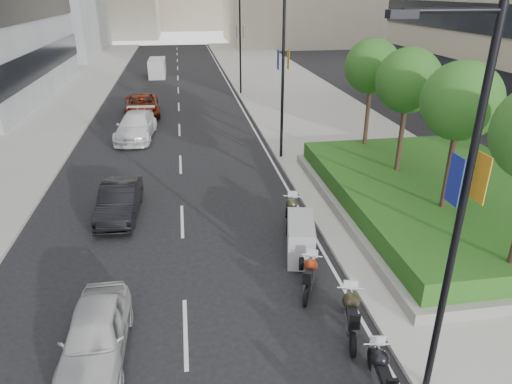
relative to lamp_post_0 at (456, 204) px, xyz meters
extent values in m
cube|color=#9E9B93|center=(4.86, 29.00, -4.99)|extent=(10.00, 100.00, 0.15)
cube|color=#9E9B93|center=(-16.14, 29.00, -4.99)|extent=(8.00, 100.00, 0.15)
cube|color=silver|center=(-0.44, 29.00, -5.06)|extent=(0.12, 100.00, 0.01)
cube|color=silver|center=(-5.64, 29.00, -5.06)|extent=(0.12, 100.00, 0.01)
cube|color=gray|center=(5.86, 9.00, -4.72)|extent=(10.00, 14.00, 0.40)
cube|color=#184313|center=(5.86, 9.00, -4.12)|extent=(9.40, 13.40, 0.80)
cylinder|color=#332319|center=(4.36, 7.00, -2.52)|extent=(0.22, 0.22, 4.00)
sphere|color=#1F4A17|center=(4.36, 7.00, 0.38)|extent=(2.80, 2.80, 2.80)
cylinder|color=#332319|center=(4.36, 11.00, -2.52)|extent=(0.22, 0.22, 4.00)
sphere|color=#1F4A17|center=(4.36, 11.00, 0.38)|extent=(2.80, 2.80, 2.80)
cylinder|color=#332319|center=(4.36, 15.00, -2.52)|extent=(0.22, 0.22, 4.00)
sphere|color=#1F4A17|center=(4.36, 15.00, 0.38)|extent=(2.80, 2.80, 2.80)
cylinder|color=black|center=(0.16, 0.00, -0.57)|extent=(0.16, 0.16, 9.00)
cylinder|color=black|center=(-0.74, 0.00, 3.63)|extent=(1.80, 0.10, 0.10)
cube|color=black|center=(-1.64, 0.00, 3.58)|extent=(0.50, 0.22, 0.14)
cube|color=orange|center=(0.44, 0.00, 0.53)|extent=(0.02, 0.45, 1.00)
cube|color=navy|center=(-0.12, 0.00, 0.53)|extent=(0.02, 0.45, 1.00)
cylinder|color=black|center=(0.16, 17.00, -0.57)|extent=(0.16, 0.16, 9.00)
cube|color=orange|center=(0.44, 17.00, 0.53)|extent=(0.02, 0.45, 1.00)
cube|color=navy|center=(-0.12, 17.00, 0.53)|extent=(0.02, 0.45, 1.00)
cylinder|color=black|center=(0.16, 35.00, -0.57)|extent=(0.16, 0.16, 9.00)
cube|color=orange|center=(0.44, 35.00, 0.53)|extent=(0.02, 0.45, 1.00)
cube|color=navy|center=(-0.12, 35.00, 0.53)|extent=(0.02, 0.45, 1.00)
cylinder|color=black|center=(-0.90, 0.84, -4.77)|extent=(0.20, 0.61, 0.60)
cube|color=silver|center=(-1.02, 0.03, -4.60)|extent=(0.40, 0.85, 0.40)
sphere|color=black|center=(-0.97, 0.34, -4.24)|extent=(0.46, 0.46, 0.46)
cube|color=black|center=(-1.06, -0.26, -4.30)|extent=(0.37, 0.75, 0.15)
cylinder|color=silver|center=(-0.94, 0.60, -4.03)|extent=(0.71, 0.15, 0.05)
cylinder|color=black|center=(-1.21, 1.42, -4.74)|extent=(0.29, 0.66, 0.65)
cylinder|color=black|center=(-0.78, 3.04, -4.74)|extent=(0.29, 0.66, 0.65)
cube|color=silver|center=(-1.01, 2.18, -4.56)|extent=(0.53, 0.94, 0.44)
sphere|color=black|center=(-0.92, 2.51, -4.17)|extent=(0.50, 0.50, 0.50)
cube|color=black|center=(-1.09, 1.88, -4.23)|extent=(0.48, 0.83, 0.17)
cylinder|color=silver|center=(-0.85, 2.79, -3.94)|extent=(0.76, 0.25, 0.05)
cylinder|color=black|center=(-1.92, 3.67, -4.77)|extent=(0.33, 0.58, 0.58)
cylinder|color=black|center=(-1.33, 5.06, -4.77)|extent=(0.33, 0.58, 0.58)
cube|color=silver|center=(-1.64, 4.32, -4.61)|extent=(0.57, 0.85, 0.40)
sphere|color=maroon|center=(-1.52, 4.61, -4.26)|extent=(0.45, 0.45, 0.45)
cube|color=black|center=(-1.75, 4.06, -4.31)|extent=(0.52, 0.75, 0.15)
cylinder|color=silver|center=(-1.42, 4.84, -4.05)|extent=(0.66, 0.32, 0.05)
cylinder|color=black|center=(-1.55, 5.69, -4.72)|extent=(0.27, 0.70, 0.68)
cylinder|color=black|center=(-1.18, 7.42, -4.72)|extent=(0.27, 0.70, 0.68)
cube|color=gray|center=(-1.36, 6.56, -4.35)|extent=(1.40, 2.46, 1.38)
cylinder|color=black|center=(-1.46, 8.05, -4.75)|extent=(0.33, 0.64, 0.63)
cylinder|color=black|center=(-0.92, 9.59, -4.75)|extent=(0.33, 0.64, 0.63)
cube|color=silver|center=(-1.21, 8.77, -4.58)|extent=(0.58, 0.92, 0.43)
sphere|color=#2E301A|center=(-1.10, 9.09, -4.19)|extent=(0.49, 0.49, 0.49)
cube|color=black|center=(-1.31, 8.48, -4.25)|extent=(0.52, 0.82, 0.16)
cylinder|color=silver|center=(-1.01, 9.35, -3.96)|extent=(0.73, 0.30, 0.05)
imported|color=#B7B7BA|center=(-7.97, 2.51, -4.38)|extent=(1.67, 4.05, 1.37)
imported|color=black|center=(-8.26, 10.94, -4.35)|extent=(1.70, 4.41, 1.43)
imported|color=white|center=(-8.43, 22.52, -4.26)|extent=(2.70, 5.71, 1.61)
imported|color=#611B0B|center=(-8.45, 28.71, -4.29)|extent=(2.99, 5.75, 1.55)
cube|color=silver|center=(-7.87, 46.20, -4.10)|extent=(1.83, 4.64, 1.94)
cube|color=silver|center=(-7.87, 44.44, -4.56)|extent=(1.77, 1.14, 1.01)
cylinder|color=black|center=(-8.61, 44.54, -4.74)|extent=(0.23, 0.65, 0.65)
cylinder|color=black|center=(-7.13, 44.54, -4.74)|extent=(0.23, 0.65, 0.65)
cylinder|color=black|center=(-8.61, 47.67, -4.74)|extent=(0.23, 0.65, 0.65)
cylinder|color=black|center=(-7.13, 47.67, -4.74)|extent=(0.23, 0.65, 0.65)
camera|label=1|loc=(-5.29, -7.53, 3.95)|focal=32.00mm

